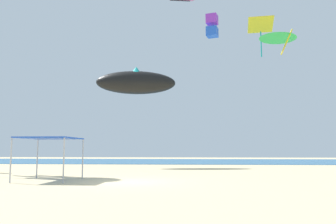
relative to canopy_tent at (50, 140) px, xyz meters
name	(u,v)px	position (x,y,z in m)	size (l,w,h in m)	color
ground	(127,183)	(4.13, -0.53, -2.11)	(110.00, 110.00, 0.10)	#D1BA8C
ocean_strip	(171,161)	(4.13, 30.53, -2.04)	(110.00, 22.20, 0.03)	#28608C
canopy_tent	(50,140)	(0.00, 0.00, 0.00)	(2.64, 2.83, 2.18)	#B2B2B7
kite_delta_green	(278,35)	(13.55, 7.76, 7.85)	(3.35, 3.33, 2.13)	green
kite_box_purple	(212,26)	(9.25, 15.94, 11.73)	(1.30, 1.30, 2.22)	purple
kite_diamond_yellow	(261,26)	(15.74, 24.82, 14.76)	(3.34, 3.20, 4.65)	yellow
kite_inflatable_black	(136,82)	(1.95, 14.46, 5.84)	(7.78, 3.67, 2.95)	black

